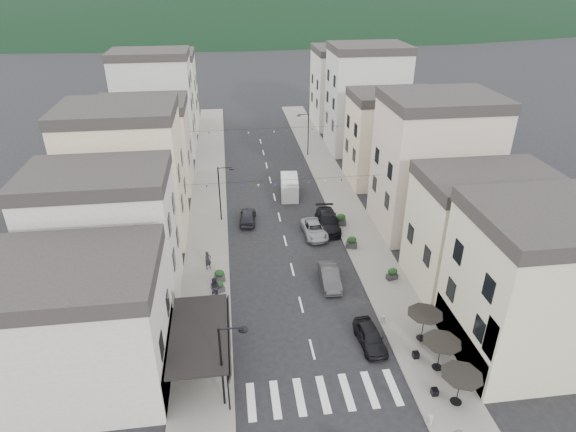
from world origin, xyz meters
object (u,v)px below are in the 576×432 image
(parked_car_c, at_px, (314,229))
(parked_car_e, at_px, (248,216))
(parked_car_b, at_px, (330,277))
(delivery_van, at_px, (289,186))
(pedestrian_b, at_px, (215,288))
(parked_car_a, at_px, (370,337))
(pedestrian_a, at_px, (208,260))
(parked_car_d, at_px, (328,221))

(parked_car_c, distance_m, parked_car_e, 7.29)
(parked_car_b, height_order, delivery_van, delivery_van)
(parked_car_b, distance_m, delivery_van, 17.83)
(parked_car_e, distance_m, pedestrian_b, 13.08)
(parked_car_a, height_order, parked_car_b, parked_car_b)
(parked_car_e, bearing_deg, parked_car_c, 156.43)
(parked_car_a, relative_size, pedestrian_a, 2.33)
(parked_car_a, height_order, parked_car_d, parked_car_d)
(pedestrian_a, xyz_separation_m, pedestrian_b, (0.63, -4.30, 0.09))
(pedestrian_b, bearing_deg, delivery_van, 77.27)
(delivery_van, bearing_deg, parked_car_e, -125.11)
(parked_car_b, height_order, pedestrian_b, pedestrian_b)
(parked_car_a, xyz_separation_m, parked_car_b, (-1.32, 7.48, 0.03))
(parked_car_a, distance_m, pedestrian_a, 15.80)
(parked_car_e, bearing_deg, parked_car_b, 123.19)
(parked_car_c, relative_size, pedestrian_b, 2.45)
(parked_car_b, relative_size, pedestrian_a, 2.52)
(pedestrian_a, bearing_deg, parked_car_e, 31.91)
(parked_car_c, distance_m, pedestrian_b, 13.27)
(parked_car_b, height_order, parked_car_d, parked_car_d)
(parked_car_c, relative_size, parked_car_e, 1.14)
(parked_car_d, relative_size, parked_car_e, 1.34)
(parked_car_e, height_order, pedestrian_a, pedestrian_a)
(parked_car_d, relative_size, pedestrian_b, 2.88)
(parked_car_a, distance_m, parked_car_e, 20.69)
(parked_car_c, bearing_deg, parked_car_b, -93.91)
(parked_car_e, xyz_separation_m, pedestrian_a, (-3.91, -8.36, 0.28))
(pedestrian_a, distance_m, pedestrian_b, 4.35)
(parked_car_a, relative_size, parked_car_b, 0.93)
(pedestrian_a, height_order, pedestrian_b, pedestrian_b)
(delivery_van, bearing_deg, pedestrian_b, -108.71)
(parked_car_b, xyz_separation_m, pedestrian_b, (-9.45, -0.85, 0.35))
(parked_car_d, bearing_deg, parked_car_a, -88.35)
(parked_car_a, height_order, delivery_van, delivery_van)
(pedestrian_a, bearing_deg, parked_car_c, -7.93)
(delivery_van, distance_m, pedestrian_b, 20.47)
(parked_car_d, distance_m, pedestrian_a, 13.35)
(pedestrian_b, bearing_deg, parked_car_b, 16.80)
(parked_car_a, height_order, parked_car_c, parked_car_a)
(parked_car_e, distance_m, delivery_van, 7.92)
(pedestrian_a, bearing_deg, parked_car_b, -51.88)
(parked_car_c, relative_size, pedestrian_a, 2.70)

